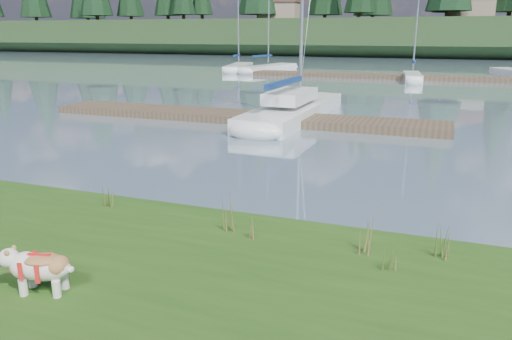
% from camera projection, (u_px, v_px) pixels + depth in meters
% --- Properties ---
extents(ground, '(200.00, 200.00, 0.00)m').
position_uv_depth(ground, '(395.00, 79.00, 37.37)').
color(ground, '#778FA1').
rests_on(ground, ground).
extents(ridge, '(200.00, 20.00, 5.00)m').
position_uv_depth(ridge, '(425.00, 38.00, 75.47)').
color(ridge, '#1D3118').
rests_on(ridge, ground).
extents(bulldog, '(0.93, 0.51, 0.55)m').
position_uv_depth(bulldog, '(40.00, 266.00, 5.96)').
color(bulldog, silver).
rests_on(bulldog, bank).
extents(sailboat_main, '(2.12, 9.79, 13.93)m').
position_uv_depth(sailboat_main, '(299.00, 106.00, 20.82)').
color(sailboat_main, white).
rests_on(sailboat_main, ground).
extents(dock_near, '(16.00, 2.00, 0.30)m').
position_uv_depth(dock_near, '(238.00, 117.00, 19.75)').
color(dock_near, '#4C3D2C').
rests_on(dock_near, ground).
extents(dock_far, '(26.00, 2.20, 0.30)m').
position_uv_depth(dock_far, '(423.00, 78.00, 36.65)').
color(dock_far, '#4C3D2C').
rests_on(dock_far, ground).
extents(sailboat_bg_0, '(3.21, 8.04, 11.45)m').
position_uv_depth(sailboat_bg_0, '(240.00, 67.00, 45.57)').
color(sailboat_bg_0, white).
rests_on(sailboat_bg_0, ground).
extents(sailboat_bg_1, '(3.42, 8.42, 12.30)m').
position_uv_depth(sailboat_bg_1, '(273.00, 67.00, 44.54)').
color(sailboat_bg_1, white).
rests_on(sailboat_bg_1, ground).
extents(sailboat_bg_2, '(1.77, 5.72, 8.72)m').
position_uv_depth(sailboat_bg_2, '(412.00, 76.00, 35.72)').
color(sailboat_bg_2, white).
rests_on(sailboat_bg_2, ground).
extents(weed_0, '(0.17, 0.14, 0.72)m').
position_uv_depth(weed_0, '(228.00, 212.00, 7.84)').
color(weed_0, '#475B23').
rests_on(weed_0, bank).
extents(weed_1, '(0.17, 0.14, 0.40)m').
position_uv_depth(weed_1, '(249.00, 228.00, 7.58)').
color(weed_1, '#475B23').
rests_on(weed_1, bank).
extents(weed_2, '(0.17, 0.14, 0.78)m').
position_uv_depth(weed_2, '(365.00, 231.00, 7.03)').
color(weed_2, '#475B23').
rests_on(weed_2, bank).
extents(weed_3, '(0.17, 0.14, 0.45)m').
position_uv_depth(weed_3, '(109.00, 196.00, 8.95)').
color(weed_3, '#475B23').
rests_on(weed_3, bank).
extents(weed_4, '(0.17, 0.14, 0.35)m').
position_uv_depth(weed_4, '(391.00, 259.00, 6.57)').
color(weed_4, '#475B23').
rests_on(weed_4, bank).
extents(weed_5, '(0.17, 0.14, 0.62)m').
position_uv_depth(weed_5, '(442.00, 241.00, 6.86)').
color(weed_5, '#475B23').
rests_on(weed_5, bank).
extents(mud_lip, '(60.00, 0.50, 0.14)m').
position_uv_depth(mud_lip, '(216.00, 226.00, 8.85)').
color(mud_lip, '#33281C').
rests_on(mud_lip, ground).
extents(house_0, '(6.30, 5.30, 4.65)m').
position_uv_depth(house_0, '(281.00, 6.00, 78.95)').
color(house_0, gray).
rests_on(house_0, ridge).
extents(house_1, '(6.30, 5.30, 4.65)m').
position_uv_depth(house_1, '(472.00, 3.00, 70.34)').
color(house_1, gray).
rests_on(house_1, ridge).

